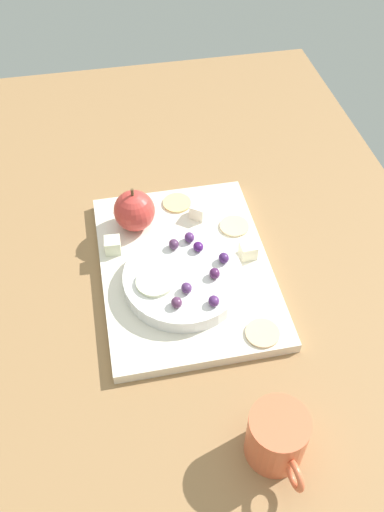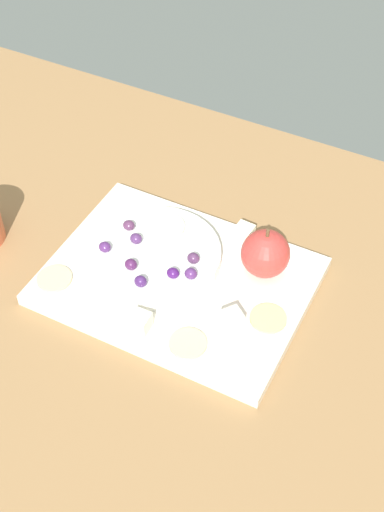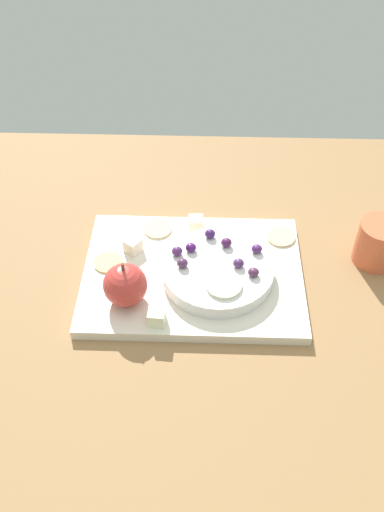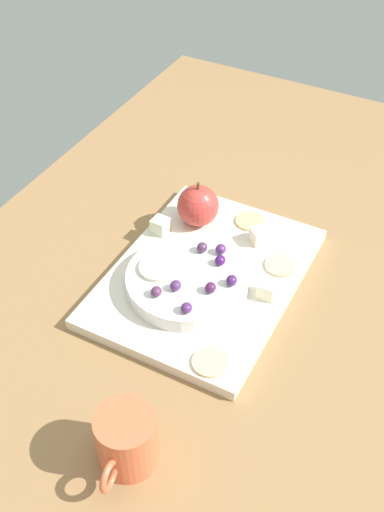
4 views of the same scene
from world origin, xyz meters
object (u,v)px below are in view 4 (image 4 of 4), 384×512
object	(u,v)px
grape_6	(220,260)
apple_slice_0	(158,268)
cheese_cube_2	(267,290)
grape_1	(186,308)
cheese_cube_1	(259,236)
grape_7	(156,292)
cheese_cube_0	(160,226)
grape_3	(210,288)
grape_0	(221,249)
cracker_2	(210,362)
cracker_1	(249,221)
cup	(126,440)
grape_5	(202,247)
apple_whole	(198,206)
platter	(205,277)
grape_2	(232,280)
grape_4	(176,285)
cracker_0	(281,265)
serving_dish	(187,281)

from	to	relation	value
grape_6	apple_slice_0	xyz separation A→B (cm)	(-5.46, 7.82, -0.44)
cheese_cube_2	grape_1	bearing A→B (deg)	142.05
cheese_cube_1	grape_7	bearing A→B (deg)	159.63
cheese_cube_0	grape_3	bearing A→B (deg)	-126.31
grape_0	grape_6	size ratio (longest dim) A/B	1.00
cracker_2	grape_7	world-z (taller)	grape_7
cracker_1	apple_slice_0	bearing A→B (deg)	161.09
cheese_cube_1	cheese_cube_2	size ratio (longest dim) A/B	1.00
cracker_2	cup	bearing A→B (deg)	169.39
grape_5	cheese_cube_0	bearing A→B (deg)	69.64
grape_3	cracker_2	bearing A→B (deg)	-153.34
grape_3	grape_6	xyz separation A→B (cm)	(5.93, 1.30, -0.06)
apple_whole	cup	size ratio (longest dim) A/B	0.66
cracker_1	grape_3	bearing A→B (deg)	-172.98
platter	grape_2	distance (cm)	7.52
cheese_cube_1	grape_5	size ratio (longest dim) A/B	1.43
grape_1	grape_5	bearing A→B (deg)	17.13
grape_1	grape_6	distance (cm)	10.98
grape_5	grape_6	world-z (taller)	grape_5
grape_6	grape_5	bearing A→B (deg)	71.49
cheese_cube_1	apple_slice_0	distance (cm)	18.56
grape_7	grape_4	bearing A→B (deg)	-39.15
cheese_cube_0	grape_6	size ratio (longest dim) A/B	1.43
platter	grape_6	xyz separation A→B (cm)	(0.43, -2.21, 4.14)
grape_2	grape_4	distance (cm)	8.25
cracker_1	grape_2	distance (cm)	18.03
grape_2	cracker_1	bearing A→B (deg)	14.81
cracker_0	grape_5	bearing A→B (deg)	113.89
grape_1	cup	bearing A→B (deg)	-171.38
platter	grape_2	size ratio (longest dim) A/B	20.45
platter	cracker_2	world-z (taller)	cracker_2
grape_0	grape_6	world-z (taller)	grape_0
cheese_cube_1	grape_2	bearing A→B (deg)	-174.98
grape_4	grape_6	distance (cm)	8.56
grape_4	cup	size ratio (longest dim) A/B	0.17
grape_4	apple_slice_0	xyz separation A→B (cm)	(2.40, 4.42, -0.46)
cracker_0	cracker_2	xyz separation A→B (cm)	(-22.10, 1.37, 0.00)
grape_5	apple_slice_0	distance (cm)	7.87
cheese_cube_0	grape_7	distance (cm)	17.10
cracker_2	apple_slice_0	bearing A→B (deg)	53.64
apple_slice_0	cup	size ratio (longest dim) A/B	0.54
apple_whole	cup	bearing A→B (deg)	-163.83
cheese_cube_1	serving_dish	bearing A→B (deg)	159.26
cheese_cube_2	cracker_0	size ratio (longest dim) A/B	0.51
grape_7	cup	distance (cm)	23.46
grape_4	grape_7	world-z (taller)	same
cheese_cube_1	grape_2	xyz separation A→B (cm)	(-13.25, -1.16, 2.01)
cheese_cube_1	cup	world-z (taller)	cup
cracker_2	grape_4	world-z (taller)	grape_4
serving_dish	apple_slice_0	xyz separation A→B (cm)	(-0.97, 4.53, 1.54)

